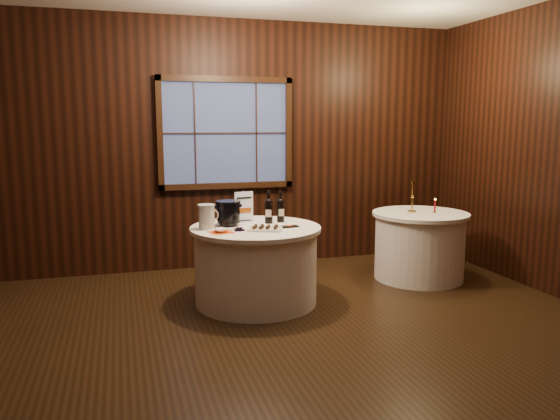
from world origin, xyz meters
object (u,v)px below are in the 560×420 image
object	(u,v)px
port_bottle_left	(269,209)
cracker_bowl	(221,230)
grape_bunch	(239,229)
side_table	(419,245)
chocolate_box	(290,226)
brass_candlestick	(412,201)
port_bottle_right	(281,209)
red_candle	(435,207)
chocolate_plate	(265,228)
main_table	(256,265)
glass_pitcher	(207,217)
ice_bucket	(228,213)
sign_stand	(244,211)

from	to	relation	value
port_bottle_left	cracker_bowl	xyz separation A→B (m)	(-0.55, -0.33, -0.12)
grape_bunch	side_table	bearing A→B (deg)	12.19
chocolate_box	brass_candlestick	xyz separation A→B (m)	(1.60, 0.46, 0.12)
port_bottle_right	red_candle	xyz separation A→B (m)	(1.83, 0.05, -0.07)
port_bottle_left	chocolate_plate	xyz separation A→B (m)	(-0.13, -0.34, -0.13)
port_bottle_right	chocolate_plate	world-z (taller)	port_bottle_right
main_table	glass_pitcher	size ratio (longest dim) A/B	5.42
chocolate_box	side_table	bearing A→B (deg)	7.03
ice_bucket	cracker_bowl	xyz separation A→B (m)	(-0.13, -0.31, -0.11)
side_table	sign_stand	world-z (taller)	sign_stand
chocolate_plate	brass_candlestick	world-z (taller)	brass_candlestick
side_table	glass_pitcher	xyz separation A→B (m)	(-2.47, -0.28, 0.50)
sign_stand	port_bottle_left	world-z (taller)	port_bottle_left
cracker_bowl	port_bottle_left	bearing A→B (deg)	30.88
ice_bucket	chocolate_plate	size ratio (longest dim) A/B	0.66
port_bottle_left	grape_bunch	world-z (taller)	port_bottle_left
port_bottle_right	brass_candlestick	bearing A→B (deg)	9.33
port_bottle_right	sign_stand	bearing A→B (deg)	169.38
glass_pitcher	cracker_bowl	xyz separation A→B (m)	(0.10, -0.21, -0.10)
chocolate_plate	grape_bunch	size ratio (longest dim) A/B	2.43
port_bottle_right	chocolate_box	size ratio (longest dim) A/B	1.90
side_table	red_candle	distance (m)	0.47
chocolate_plate	brass_candlestick	xyz separation A→B (m)	(1.87, 0.54, 0.11)
chocolate_plate	cracker_bowl	distance (m)	0.42
chocolate_plate	glass_pitcher	world-z (taller)	glass_pitcher
cracker_bowl	chocolate_box	bearing A→B (deg)	5.21
main_table	glass_pitcher	xyz separation A→B (m)	(-0.47, 0.02, 0.50)
main_table	chocolate_box	world-z (taller)	chocolate_box
port_bottle_left	chocolate_box	size ratio (longest dim) A/B	1.99
port_bottle_right	glass_pitcher	xyz separation A→B (m)	(-0.78, -0.15, -0.02)
ice_bucket	brass_candlestick	distance (m)	2.16
glass_pitcher	grape_bunch	bearing A→B (deg)	-56.56
port_bottle_right	chocolate_plate	size ratio (longest dim) A/B	0.85
port_bottle_left	port_bottle_right	size ratio (longest dim) A/B	1.04
ice_bucket	grape_bunch	xyz separation A→B (m)	(0.04, -0.30, -0.11)
chocolate_box	grape_bunch	bearing A→B (deg)	178.41
cracker_bowl	red_candle	bearing A→B (deg)	9.37
red_candle	grape_bunch	bearing A→B (deg)	-170.25
chocolate_plate	glass_pitcher	xyz separation A→B (m)	(-0.52, 0.22, 0.10)
main_table	brass_candlestick	distance (m)	2.00
chocolate_plate	chocolate_box	world-z (taller)	chocolate_plate
glass_pitcher	brass_candlestick	xyz separation A→B (m)	(2.38, 0.32, 0.01)
sign_stand	main_table	bearing A→B (deg)	-89.04
port_bottle_right	grape_bunch	distance (m)	0.63
sign_stand	grape_bunch	distance (m)	0.47
brass_candlestick	red_candle	world-z (taller)	brass_candlestick
chocolate_plate	glass_pitcher	size ratio (longest dim) A/B	1.59
chocolate_plate	side_table	bearing A→B (deg)	14.42
main_table	side_table	bearing A→B (deg)	8.53
port_bottle_left	side_table	bearing A→B (deg)	23.93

